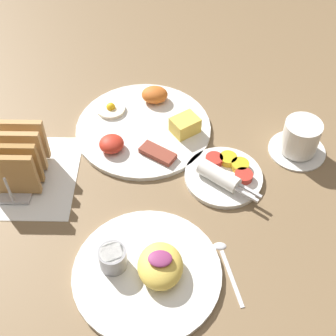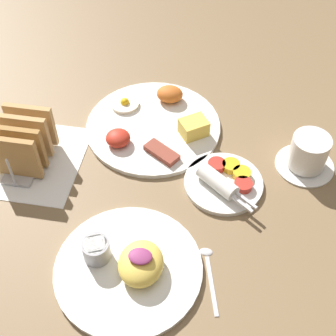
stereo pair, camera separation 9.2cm
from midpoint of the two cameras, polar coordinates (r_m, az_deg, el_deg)
ground_plane at (r=0.92m, az=-6.77°, el=-3.49°), size 3.00×3.00×0.00m
napkin_flat at (r=1.00m, az=-19.85°, el=-1.03°), size 0.22×0.22×0.00m
plate_breakfast at (r=1.03m, az=-5.42°, el=4.99°), size 0.30×0.30×0.05m
plate_condiments at (r=0.93m, az=4.07°, el=-0.95°), size 0.16×0.16×0.04m
plate_foreground at (r=0.81m, az=-5.88°, el=-12.40°), size 0.25×0.25×0.06m
toast_rack at (r=0.97m, az=-20.61°, el=0.89°), size 0.10×0.15×0.10m
coffee_cup at (r=0.99m, az=13.29°, el=3.31°), size 0.12×0.12×0.08m
teaspoon at (r=0.83m, az=3.87°, el=-11.43°), size 0.05×0.12×0.01m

